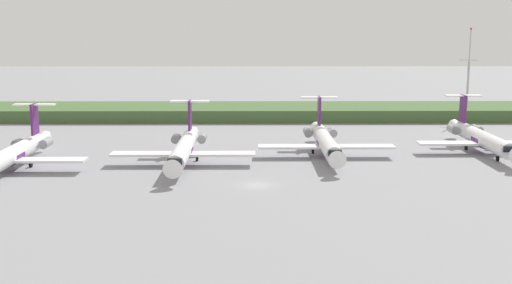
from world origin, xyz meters
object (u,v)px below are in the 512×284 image
at_px(regional_jet_third, 184,148).
at_px(regional_jet_fourth, 325,141).
at_px(regional_jet_second, 13,154).
at_px(regional_jet_fifth, 481,138).
at_px(antenna_mast, 468,82).

xyz_separation_m(regional_jet_third, regional_jet_fourth, (23.32, 6.15, 0.00)).
relative_size(regional_jet_second, regional_jet_fourth, 1.00).
bearing_deg(regional_jet_second, regional_jet_third, 10.38).
bearing_deg(regional_jet_second, regional_jet_fourth, 12.49).
relative_size(regional_jet_third, regional_jet_fourth, 1.00).
bearing_deg(regional_jet_fourth, regional_jet_third, -165.23).
bearing_deg(regional_jet_third, regional_jet_fifth, 10.18).
bearing_deg(antenna_mast, regional_jet_fourth, -131.33).
height_order(regional_jet_fourth, regional_jet_fifth, same).
distance_m(regional_jet_fourth, regional_jet_fifth, 27.77).
bearing_deg(regional_jet_fifth, regional_jet_third, -169.82).
bearing_deg(regional_jet_third, antenna_mast, 38.93).
bearing_deg(regional_jet_fifth, regional_jet_fourth, -173.80).
bearing_deg(regional_jet_third, regional_jet_second, -169.62).
relative_size(regional_jet_second, antenna_mast, 1.44).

